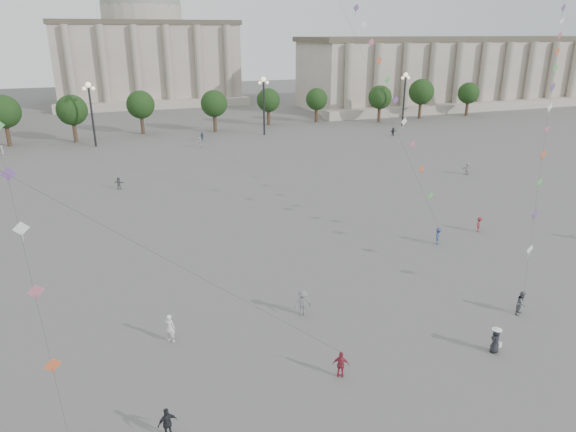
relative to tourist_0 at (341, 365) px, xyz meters
name	(u,v)px	position (x,y,z in m)	size (l,w,h in m)	color
ground	(381,364)	(2.76, 0.25, -0.80)	(360.00, 360.00, 0.00)	#54514F
hall_east	(454,72)	(77.76, 94.14, 7.62)	(84.00, 26.22, 17.20)	#A19487
hall_central	(145,48)	(2.76, 129.47, 13.43)	(48.30, 34.30, 35.50)	#A19487
tree_row	(176,104)	(2.76, 78.25, 4.59)	(137.12, 5.12, 8.00)	#3C2A1E
lamp_post_mid_west	(90,102)	(-12.24, 70.25, 6.55)	(2.00, 0.90, 10.65)	#262628
lamp_post_mid_east	(264,95)	(17.76, 70.25, 6.55)	(2.00, 0.90, 10.65)	#262628
lamp_post_far_east	(405,89)	(47.76, 70.25, 6.55)	(2.00, 0.90, 10.65)	#262628
person_crowd_0	(202,137)	(5.57, 68.25, 0.01)	(0.95, 0.40, 1.63)	#354A77
person_crowd_4	(200,142)	(4.24, 63.27, 0.07)	(1.62, 0.51, 1.74)	silver
person_crowd_6	(303,303)	(0.45, 6.94, 0.14)	(1.21, 0.70, 1.88)	slate
person_crowd_7	(467,169)	(35.04, 33.56, 0.03)	(1.55, 0.49, 1.67)	#BBBBB7
person_crowd_8	(479,224)	(22.29, 15.60, -0.06)	(0.96, 0.55, 1.49)	maroon
person_crowd_9	(393,132)	(40.06, 61.08, -0.02)	(1.46, 0.47, 1.58)	black
person_crowd_10	(2,151)	(-25.89, 66.98, 0.08)	(0.65, 0.42, 1.77)	#B2B2AE
person_crowd_12	(119,183)	(-9.80, 42.61, -0.05)	(1.41, 0.45, 1.52)	slate
person_crowd_13	(170,328)	(-8.49, 6.86, 0.14)	(0.69, 0.45, 1.89)	silver
tourist_0	(341,365)	(0.00, 0.00, 0.00)	(0.94, 0.39, 1.61)	#9D2B3D
tourist_4	(168,423)	(-9.74, -1.31, 0.02)	(0.96, 0.40, 1.65)	#232428
kite_flyer_1	(438,236)	(16.67, 14.32, 0.00)	(1.04, 0.60, 1.60)	navy
kite_flyer_2	(522,303)	(14.61, 1.95, 0.05)	(0.83, 0.64, 1.70)	#58585C
hat_person	(496,340)	(9.79, -1.05, 0.05)	(0.93, 0.79, 1.69)	black
kite_train_east	(562,20)	(35.69, 22.53, 18.67)	(39.41, 37.98, 65.13)	#3F3F3F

